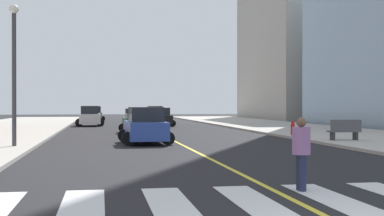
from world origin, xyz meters
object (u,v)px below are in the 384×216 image
Objects in this scene: park_bench at (345,130)px; fire_hydrant at (293,128)px; car_black_fourth at (161,118)px; street_lamp at (14,61)px; car_white_seventh at (90,117)px; pedestrian_crossing at (301,150)px; car_yellow_fifth at (155,115)px; car_blue_third at (145,127)px; car_silver_sixth at (91,116)px; car_gray_second at (94,114)px; car_green_nearest at (137,121)px.

park_bench reaches higher than fire_hydrant.
street_lamp is (-9.76, -25.13, 3.27)m from car_black_fourth.
park_bench is (14.23, -25.79, -0.23)m from car_white_seventh.
pedestrian_crossing is at bearing -83.87° from car_white_seventh.
car_blue_third is at bearing 84.12° from car_yellow_fifth.
pedestrian_crossing is at bearing -83.44° from car_blue_third.
car_silver_sixth is at bearing -54.68° from car_black_fourth.
car_black_fourth is 0.90× the size of car_white_seventh.
pedestrian_crossing is (5.64, -54.05, 0.09)m from car_gray_second.
car_gray_second is at bearing -36.91° from car_yellow_fifth.
car_black_fourth is 2.24× the size of park_bench.
street_lamp is at bearing -161.42° from car_blue_third.
car_black_fourth is at bearing 79.38° from car_blue_third.
park_bench is at bearing -52.00° from car_green_nearest.
pedestrian_crossing is (-1.32, -48.69, 0.07)m from car_yellow_fifth.
fire_hydrant is (9.72, 3.87, -0.34)m from car_blue_third.
car_blue_third is 10.84m from park_bench.
car_green_nearest is 2.27× the size of park_bench.
street_lamp is (-8.79, 13.70, 3.14)m from pedestrian_crossing.
pedestrian_crossing is at bearing 89.15° from car_yellow_fifth.
car_gray_second is at bearing 92.75° from car_blue_third.
fire_hydrant is (6.31, -18.86, -0.26)m from car_black_fourth.
car_green_nearest is 27.39m from pedestrian_crossing.
car_white_seventh is at bearing -92.74° from car_silver_sixth.
car_green_nearest is 1.01× the size of car_black_fourth.
street_lamp reaches higher than park_bench.
fire_hydrant is at bearing 167.24° from pedestrian_crossing.
pedestrian_crossing is 2.00× the size of fire_hydrant.
park_bench is 5.25m from fire_hydrant.
car_gray_second is 36.45m from fire_hydrant.
car_silver_sixth is 31.74m from fire_hydrant.
car_yellow_fifth is (3.76, 32.59, -0.01)m from car_blue_third.
park_bench is (13.97, -39.22, -0.20)m from car_gray_second.
car_white_seventh reaches higher than car_black_fourth.
car_yellow_fifth is 2.41× the size of park_bench.
car_white_seventh is at bearing -164.45° from pedestrian_crossing.
park_bench is at bearing -8.77° from car_blue_third.
car_blue_third reaches higher than car_yellow_fifth.
car_blue_third reaches higher than car_green_nearest.
car_white_seventh reaches higher than park_bench.
street_lamp reaches higher than car_blue_third.
car_blue_third is at bearing -84.21° from car_gray_second.
car_blue_third is 0.67× the size of street_lamp.
car_black_fourth is 2.28× the size of pedestrian_crossing.
car_blue_third reaches higher than car_silver_sixth.
car_black_fourth is 4.55× the size of fire_hydrant.
street_lamp is at bearing 69.55° from car_black_fourth.
car_green_nearest is 0.96× the size of car_gray_second.
car_blue_third is at bearing 20.65° from street_lamp.
car_blue_third is (3.20, -37.95, 0.03)m from car_gray_second.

